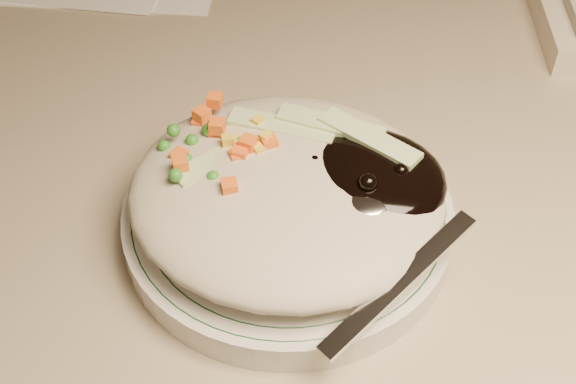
# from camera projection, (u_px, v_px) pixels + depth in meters

# --- Properties ---
(desk) EXTENTS (1.40, 0.70, 0.74)m
(desk) POSITION_uv_depth(u_px,v_px,m) (413.00, 231.00, 0.78)
(desk) COLOR gray
(desk) RESTS_ON ground
(plate) EXTENTS (0.21, 0.21, 0.02)m
(plate) POSITION_uv_depth(u_px,v_px,m) (288.00, 220.00, 0.51)
(plate) COLOR silver
(plate) RESTS_ON desk
(plate_rim) EXTENTS (0.20, 0.20, 0.00)m
(plate_rim) POSITION_uv_depth(u_px,v_px,m) (288.00, 210.00, 0.50)
(plate_rim) COLOR #144723
(plate_rim) RESTS_ON plate
(meal) EXTENTS (0.21, 0.19, 0.05)m
(meal) POSITION_uv_depth(u_px,v_px,m) (295.00, 187.00, 0.48)
(meal) COLOR #C0B69B
(meal) RESTS_ON plate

